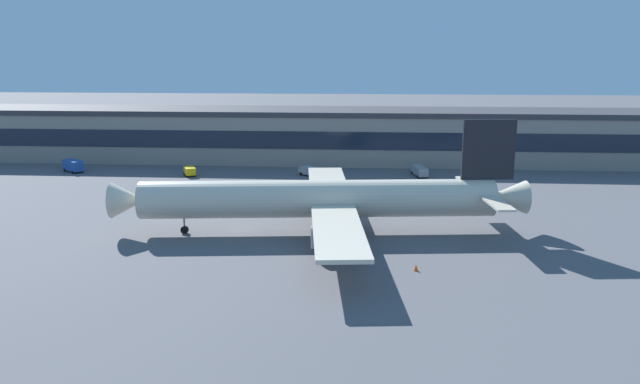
% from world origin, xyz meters
% --- Properties ---
extents(ground_plane, '(600.00, 600.00, 0.00)m').
position_xyz_m(ground_plane, '(0.00, 0.00, 0.00)').
color(ground_plane, '#56565B').
extents(terminal_building, '(183.15, 17.85, 12.25)m').
position_xyz_m(terminal_building, '(0.00, 59.47, 6.14)').
color(terminal_building, gray).
rests_on(terminal_building, ground_plane).
extents(airliner, '(58.90, 50.62, 16.10)m').
position_xyz_m(airliner, '(12.38, 0.77, 4.92)').
color(airliner, beige).
rests_on(airliner, ground_plane).
extents(baggage_tug, '(3.36, 4.11, 1.85)m').
position_xyz_m(baggage_tug, '(-18.48, 39.27, 1.09)').
color(baggage_tug, yellow).
rests_on(baggage_tug, ground_plane).
extents(belt_loader, '(3.27, 6.67, 1.95)m').
position_xyz_m(belt_loader, '(29.45, 42.56, 1.15)').
color(belt_loader, gray).
rests_on(belt_loader, ground_plane).
extents(pushback_tractor, '(5.36, 5.06, 1.75)m').
position_xyz_m(pushback_tractor, '(6.83, 41.24, 1.05)').
color(pushback_tractor, gray).
rests_on(pushback_tractor, ground_plane).
extents(crew_van, '(5.48, 4.88, 2.55)m').
position_xyz_m(crew_van, '(-44.67, 41.45, 1.46)').
color(crew_van, '#2651A5').
rests_on(crew_van, ground_plane).
extents(traffic_cone_0, '(0.58, 0.58, 0.73)m').
position_xyz_m(traffic_cone_0, '(24.22, -14.07, 0.36)').
color(traffic_cone_0, '#F2590C').
rests_on(traffic_cone_0, ground_plane).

